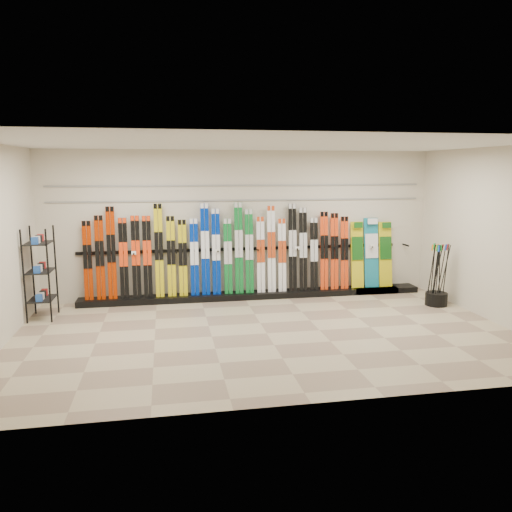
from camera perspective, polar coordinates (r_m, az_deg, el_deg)
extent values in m
plane|color=gray|center=(8.15, 1.24, -8.83)|extent=(8.00, 8.00, 0.00)
plane|color=beige|center=(10.25, -1.55, 3.61)|extent=(8.00, 0.00, 8.00)
plane|color=beige|center=(9.46, 25.76, 2.12)|extent=(0.00, 5.00, 5.00)
plane|color=silver|center=(7.74, 1.32, 12.73)|extent=(8.00, 8.00, 0.00)
cube|color=black|center=(10.33, -0.09, -4.46)|extent=(8.00, 0.40, 0.12)
cube|color=#A02500|center=(10.12, -18.68, -0.51)|extent=(0.17, 0.15, 1.53)
cube|color=#A02500|center=(10.09, -17.41, -0.19)|extent=(0.17, 0.16, 1.63)
cube|color=#A02500|center=(10.06, -16.20, 0.32)|extent=(0.17, 0.17, 1.79)
cube|color=black|center=(10.04, -14.89, -0.26)|extent=(0.17, 0.15, 1.58)
cube|color=black|center=(10.03, -13.55, -0.11)|extent=(0.17, 0.16, 1.61)
cube|color=black|center=(10.02, -12.32, -0.10)|extent=(0.17, 0.16, 1.61)
cube|color=gold|center=(10.00, -11.04, 0.61)|extent=(0.17, 0.18, 1.84)
cube|color=gold|center=(10.01, -9.67, -0.05)|extent=(0.17, 0.16, 1.59)
cube|color=gold|center=(10.02, -8.37, -0.23)|extent=(0.17, 0.15, 1.52)
cube|color=#002498|center=(10.03, -7.06, -0.14)|extent=(0.17, 0.15, 1.54)
cube|color=#002498|center=(10.03, -5.83, 0.76)|extent=(0.17, 0.18, 1.83)
cube|color=#002498|center=(10.05, -4.58, 0.48)|extent=(0.17, 0.17, 1.73)
cube|color=#0E6A27|center=(10.09, -3.22, -0.05)|extent=(0.17, 0.15, 1.52)
cube|color=#0E6A27|center=(10.11, -1.98, 0.89)|extent=(0.17, 0.18, 1.84)
cube|color=#0E6A27|center=(10.14, -0.77, 0.54)|extent=(0.17, 0.17, 1.70)
cube|color=white|center=(10.19, 0.55, 0.15)|extent=(0.17, 0.15, 1.55)
cube|color=white|center=(10.23, 1.77, 0.79)|extent=(0.17, 0.17, 1.77)
cube|color=white|center=(10.29, 3.00, 0.08)|extent=(0.17, 0.15, 1.50)
cube|color=black|center=(10.33, 4.20, 0.96)|extent=(0.17, 0.17, 1.80)
cube|color=black|center=(10.39, 5.41, 0.76)|extent=(0.17, 0.17, 1.72)
cube|color=black|center=(10.46, 6.65, 0.21)|extent=(0.17, 0.15, 1.51)
cube|color=red|center=(10.53, 7.80, 0.58)|extent=(0.17, 0.16, 1.63)
cube|color=red|center=(10.60, 8.96, 0.53)|extent=(0.17, 0.16, 1.60)
cube|color=red|center=(10.68, 10.08, 0.36)|extent=(0.17, 0.15, 1.52)
cube|color=gold|center=(10.84, 11.49, 0.13)|extent=(0.27, 0.22, 1.40)
cube|color=#14728C|center=(10.97, 13.04, 0.37)|extent=(0.32, 0.23, 1.48)
cube|color=gold|center=(11.10, 14.56, 0.19)|extent=(0.29, 0.22, 1.39)
cube|color=black|center=(9.56, -23.42, -1.81)|extent=(0.40, 0.60, 1.63)
cylinder|color=black|center=(10.37, 19.90, -4.63)|extent=(0.42, 0.42, 0.25)
cylinder|color=black|center=(10.36, 20.82, -1.95)|extent=(0.16, 0.12, 1.17)
cylinder|color=black|center=(10.21, 19.35, -2.03)|extent=(0.14, 0.05, 1.18)
cylinder|color=black|center=(10.31, 20.68, -1.99)|extent=(0.15, 0.13, 1.17)
cylinder|color=black|center=(10.38, 19.53, -1.85)|extent=(0.07, 0.05, 1.18)
cylinder|color=black|center=(10.24, 19.87, -2.02)|extent=(0.04, 0.09, 1.18)
cylinder|color=black|center=(10.23, 19.77, -2.03)|extent=(0.07, 0.08, 1.18)
cylinder|color=black|center=(10.13, 20.00, -2.16)|extent=(0.08, 0.06, 1.18)
cylinder|color=black|center=(10.16, 19.83, -2.11)|extent=(0.06, 0.13, 1.18)
cylinder|color=black|center=(10.30, 20.37, -1.98)|extent=(0.15, 0.03, 1.17)
cylinder|color=black|center=(10.27, 19.91, -1.99)|extent=(0.15, 0.13, 1.17)
cylinder|color=black|center=(10.24, 19.34, -2.00)|extent=(0.11, 0.09, 1.18)
cylinder|color=black|center=(10.24, 20.22, -2.04)|extent=(0.09, 0.04, 1.18)
cube|color=gray|center=(10.19, -1.55, 6.39)|extent=(7.60, 0.02, 0.03)
cube|color=gray|center=(10.17, -1.56, 8.08)|extent=(7.60, 0.02, 0.03)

